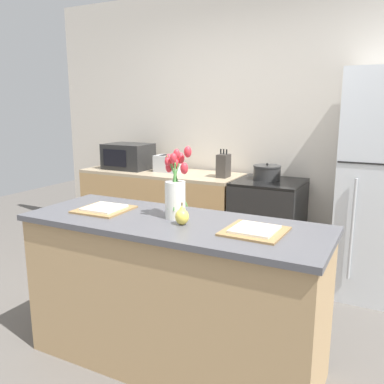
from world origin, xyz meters
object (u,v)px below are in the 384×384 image
at_px(flower_vase, 176,191).
at_px(plate_setting_left, 104,209).
at_px(cooking_pot, 267,172).
at_px(stove_range, 268,228).
at_px(microwave, 128,156).
at_px(plate_setting_right, 254,231).
at_px(toaster, 168,164).
at_px(knife_block, 223,166).
at_px(pear_figurine, 182,216).

relative_size(flower_vase, plate_setting_left, 1.33).
height_order(plate_setting_left, cooking_pot, cooking_pot).
bearing_deg(stove_range, cooking_pot, 128.81).
bearing_deg(microwave, plate_setting_right, -39.16).
xyz_separation_m(toaster, knife_block, (0.64, -0.04, 0.03)).
bearing_deg(pear_figurine, knife_block, 105.11).
relative_size(pear_figurine, cooking_pot, 0.50).
distance_m(stove_range, flower_vase, 1.67).
bearing_deg(pear_figurine, cooking_pot, 91.16).
xyz_separation_m(flower_vase, plate_setting_left, (-0.49, -0.06, -0.15)).
bearing_deg(knife_block, cooking_pot, 10.47).
bearing_deg(knife_block, pear_figurine, -74.89).
relative_size(pear_figurine, plate_setting_right, 0.40).
distance_m(pear_figurine, cooking_pot, 1.70).
distance_m(plate_setting_right, knife_block, 1.79).
relative_size(plate_setting_left, microwave, 0.66).
xyz_separation_m(stove_range, toaster, (-1.08, 0.02, 0.53)).
relative_size(pear_figurine, toaster, 0.45).
relative_size(plate_setting_left, cooking_pot, 1.24).
xyz_separation_m(stove_range, pear_figurine, (-0.01, -1.65, 0.52)).
xyz_separation_m(toaster, microwave, (-0.48, -0.02, 0.05)).
bearing_deg(flower_vase, microwave, 133.43).
xyz_separation_m(plate_setting_left, cooking_pot, (0.55, 1.65, 0.03)).
distance_m(flower_vase, plate_setting_right, 0.53).
bearing_deg(cooking_pot, plate_setting_left, -108.52).
bearing_deg(flower_vase, toaster, 121.98).
relative_size(toaster, microwave, 0.58).
bearing_deg(plate_setting_left, microwave, 121.21).
bearing_deg(flower_vase, plate_setting_right, -6.67).
height_order(stove_range, knife_block, knife_block).
height_order(pear_figurine, microwave, microwave).
height_order(stove_range, cooking_pot, cooking_pot).
xyz_separation_m(plate_setting_right, knife_block, (-0.85, 1.58, 0.08)).
xyz_separation_m(stove_range, cooking_pot, (-0.04, 0.05, 0.51)).
distance_m(plate_setting_left, toaster, 1.69).
distance_m(toaster, microwave, 0.49).
height_order(pear_figurine, cooking_pot, cooking_pot).
distance_m(stove_range, plate_setting_left, 1.77).
relative_size(plate_setting_right, cooking_pot, 1.24).
bearing_deg(stove_range, knife_block, -177.31).
bearing_deg(microwave, stove_range, 0.02).
relative_size(stove_range, plate_setting_left, 2.80).
xyz_separation_m(plate_setting_right, toaster, (-1.48, 1.62, 0.05)).
bearing_deg(knife_block, plate_setting_right, -61.85).
bearing_deg(microwave, toaster, 2.34).
height_order(flower_vase, cooking_pot, flower_vase).
relative_size(flower_vase, pear_figurine, 3.35).
bearing_deg(cooking_pot, flower_vase, -92.34).
xyz_separation_m(pear_figurine, cooking_pot, (-0.03, 1.70, -0.01)).
distance_m(stove_range, cooking_pot, 0.52).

